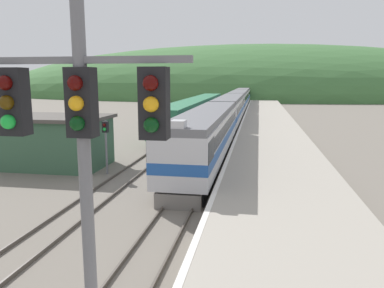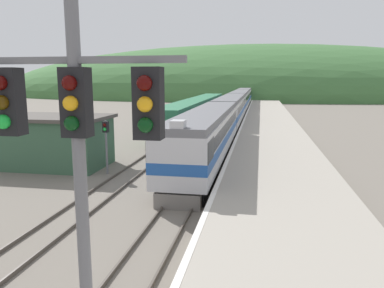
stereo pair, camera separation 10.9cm
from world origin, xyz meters
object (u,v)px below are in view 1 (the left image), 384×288
object	(u,v)px
siding_train	(196,112)
signal_mast_main	(84,156)
carriage_second	(230,110)
signal_post_siding	(106,136)
carriage_fourth	(243,95)
express_train_lead_car	(207,135)
carriage_third	(239,101)

from	to	relation	value
siding_train	signal_mast_main	bearing A→B (deg)	-82.74
carriage_second	signal_post_siding	bearing A→B (deg)	-102.90
signal_mast_main	signal_post_siding	xyz separation A→B (m)	(-7.08, 17.34, -2.49)
siding_train	carriage_fourth	bearing A→B (deg)	84.01
carriage_second	signal_mast_main	size ratio (longest dim) A/B	2.84
siding_train	express_train_lead_car	bearing A→B (deg)	-78.60
express_train_lead_car	carriage_fourth	xyz separation A→B (m)	(0.00, 65.34, -0.01)
express_train_lead_car	signal_post_siding	distance (m)	7.35
siding_train	signal_mast_main	world-z (taller)	signal_mast_main
express_train_lead_car	carriage_fourth	distance (m)	65.34
carriage_second	signal_post_siding	distance (m)	26.86
carriage_third	signal_post_siding	world-z (taller)	carriage_third
signal_mast_main	carriage_third	bearing A→B (deg)	90.96
carriage_second	siding_train	world-z (taller)	carriage_second
siding_train	signal_post_siding	distance (m)	26.65
carriage_fourth	signal_post_siding	distance (m)	69.83
carriage_second	signal_mast_main	distance (m)	43.63
express_train_lead_car	carriage_second	size ratio (longest dim) A/B	1.00
siding_train	carriage_second	bearing A→B (deg)	-5.30
express_train_lead_car	carriage_third	distance (m)	43.64
siding_train	signal_post_siding	size ratio (longest dim) A/B	10.42
express_train_lead_car	siding_train	bearing A→B (deg)	101.40
siding_train	signal_mast_main	size ratio (longest dim) A/B	5.00
carriage_second	siding_train	distance (m)	4.54
express_train_lead_car	carriage_third	xyz separation A→B (m)	(0.00, 43.64, -0.01)
carriage_fourth	siding_train	size ratio (longest dim) A/B	0.57
carriage_second	carriage_fourth	bearing A→B (deg)	90.00
express_train_lead_car	carriage_fourth	world-z (taller)	express_train_lead_car
express_train_lead_car	signal_mast_main	world-z (taller)	signal_mast_main
carriage_fourth	signal_post_siding	size ratio (longest dim) A/B	5.93
carriage_second	signal_mast_main	xyz separation A→B (m)	(1.09, -43.52, 2.90)
signal_post_siding	carriage_second	bearing A→B (deg)	77.10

